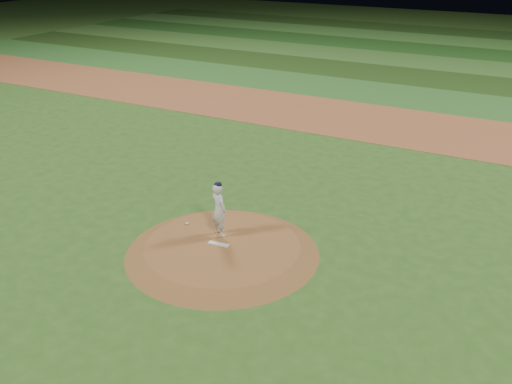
# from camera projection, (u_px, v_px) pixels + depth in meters

# --- Properties ---
(ground) EXTENTS (120.00, 120.00, 0.00)m
(ground) POSITION_uv_depth(u_px,v_px,m) (223.00, 253.00, 16.22)
(ground) COLOR #315C1D
(ground) RESTS_ON ground
(infield_dirt_band) EXTENTS (70.00, 6.00, 0.02)m
(infield_dirt_band) POSITION_uv_depth(u_px,v_px,m) (374.00, 122.00, 27.43)
(infield_dirt_band) COLOR #99562F
(infield_dirt_band) RESTS_ON ground
(outfield_stripe_0) EXTENTS (70.00, 5.00, 0.02)m
(outfield_stripe_0) POSITION_uv_depth(u_px,v_px,m) (405.00, 96.00, 31.83)
(outfield_stripe_0) COLOR #2E6826
(outfield_stripe_0) RESTS_ON ground
(outfield_stripe_1) EXTENTS (70.00, 5.00, 0.02)m
(outfield_stripe_1) POSITION_uv_depth(u_px,v_px,m) (426.00, 78.00, 35.84)
(outfield_stripe_1) COLOR #214115
(outfield_stripe_1) RESTS_ON ground
(outfield_stripe_2) EXTENTS (70.00, 5.00, 0.02)m
(outfield_stripe_2) POSITION_uv_depth(u_px,v_px,m) (443.00, 64.00, 39.84)
(outfield_stripe_2) COLOR #376A26
(outfield_stripe_2) RESTS_ON ground
(outfield_stripe_3) EXTENTS (70.00, 5.00, 0.02)m
(outfield_stripe_3) POSITION_uv_depth(u_px,v_px,m) (457.00, 52.00, 43.85)
(outfield_stripe_3) COLOR #1E4E19
(outfield_stripe_3) RESTS_ON ground
(outfield_stripe_4) EXTENTS (70.00, 5.00, 0.02)m
(outfield_stripe_4) POSITION_uv_depth(u_px,v_px,m) (468.00, 42.00, 47.85)
(outfield_stripe_4) COLOR #3B772B
(outfield_stripe_4) RESTS_ON ground
(outfield_stripe_5) EXTENTS (70.00, 5.00, 0.02)m
(outfield_stripe_5) POSITION_uv_depth(u_px,v_px,m) (478.00, 34.00, 51.86)
(outfield_stripe_5) COLOR #224817
(outfield_stripe_5) RESTS_ON ground
(pitchers_mound) EXTENTS (5.50, 5.50, 0.25)m
(pitchers_mound) POSITION_uv_depth(u_px,v_px,m) (223.00, 249.00, 16.17)
(pitchers_mound) COLOR brown
(pitchers_mound) RESTS_ON ground
(pitching_rubber) EXTENTS (0.63, 0.22, 0.03)m
(pitching_rubber) POSITION_uv_depth(u_px,v_px,m) (219.00, 244.00, 16.13)
(pitching_rubber) COLOR white
(pitching_rubber) RESTS_ON pitchers_mound
(rosin_bag) EXTENTS (0.11, 0.11, 0.06)m
(rosin_bag) POSITION_uv_depth(u_px,v_px,m) (187.00, 223.00, 17.26)
(rosin_bag) COLOR silver
(rosin_bag) RESTS_ON pitchers_mound
(pitcher_on_mound) EXTENTS (0.69, 0.58, 1.67)m
(pitcher_on_mound) POSITION_uv_depth(u_px,v_px,m) (219.00, 209.00, 16.35)
(pitcher_on_mound) COLOR silver
(pitcher_on_mound) RESTS_ON pitchers_mound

